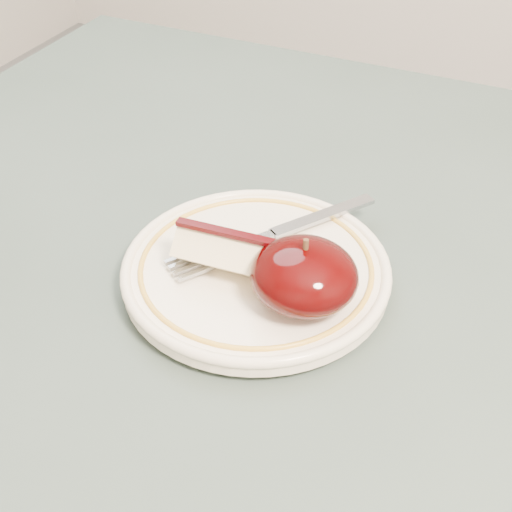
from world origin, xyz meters
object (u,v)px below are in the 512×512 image
at_px(table, 251,362).
at_px(fork, 271,235).
at_px(plate, 256,270).
at_px(apple_half, 304,276).

height_order(table, fork, fork).
xyz_separation_m(plate, fork, (-0.00, 0.04, 0.01)).
bearing_deg(apple_half, plate, 155.24).
height_order(apple_half, fork, apple_half).
height_order(plate, fork, fork).
bearing_deg(fork, table, -144.83).
distance_m(table, fork, 0.12).
height_order(table, plate, plate).
height_order(table, apple_half, apple_half).
bearing_deg(plate, apple_half, -24.76).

